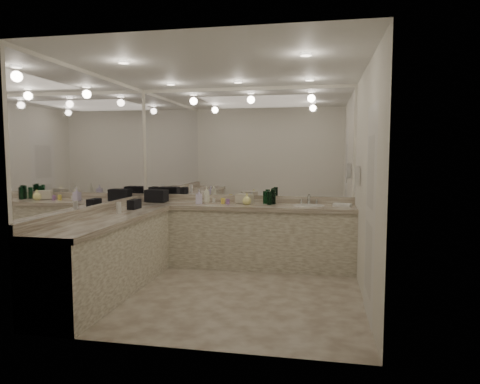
% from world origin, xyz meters
% --- Properties ---
extents(floor, '(3.20, 3.20, 0.00)m').
position_xyz_m(floor, '(0.00, 0.00, 0.00)').
color(floor, '#BFB2A0').
rests_on(floor, ground).
extents(ceiling, '(3.20, 3.20, 0.00)m').
position_xyz_m(ceiling, '(0.00, 0.00, 2.60)').
color(ceiling, white).
rests_on(ceiling, floor).
extents(wall_back, '(3.20, 0.02, 2.60)m').
position_xyz_m(wall_back, '(0.00, 1.50, 1.30)').
color(wall_back, white).
rests_on(wall_back, floor).
extents(wall_left, '(0.02, 3.00, 2.60)m').
position_xyz_m(wall_left, '(-1.60, 0.00, 1.30)').
color(wall_left, white).
rests_on(wall_left, floor).
extents(wall_right, '(0.02, 3.00, 2.60)m').
position_xyz_m(wall_right, '(1.60, 0.00, 1.30)').
color(wall_right, white).
rests_on(wall_right, floor).
extents(vanity_back_base, '(3.20, 0.60, 0.84)m').
position_xyz_m(vanity_back_base, '(0.00, 1.20, 0.42)').
color(vanity_back_base, silver).
rests_on(vanity_back_base, floor).
extents(vanity_back_top, '(3.20, 0.64, 0.06)m').
position_xyz_m(vanity_back_top, '(0.00, 1.19, 0.87)').
color(vanity_back_top, beige).
rests_on(vanity_back_top, vanity_back_base).
extents(vanity_left_base, '(0.60, 2.40, 0.84)m').
position_xyz_m(vanity_left_base, '(-1.30, -0.30, 0.42)').
color(vanity_left_base, silver).
rests_on(vanity_left_base, floor).
extents(vanity_left_top, '(0.64, 2.42, 0.06)m').
position_xyz_m(vanity_left_top, '(-1.29, -0.30, 0.87)').
color(vanity_left_top, beige).
rests_on(vanity_left_top, vanity_left_base).
extents(backsplash_back, '(3.20, 0.04, 0.10)m').
position_xyz_m(backsplash_back, '(0.00, 1.48, 0.95)').
color(backsplash_back, beige).
rests_on(backsplash_back, vanity_back_top).
extents(backsplash_left, '(0.04, 3.00, 0.10)m').
position_xyz_m(backsplash_left, '(-1.58, 0.00, 0.95)').
color(backsplash_left, beige).
rests_on(backsplash_left, vanity_left_top).
extents(mirror_back, '(3.12, 0.01, 1.55)m').
position_xyz_m(mirror_back, '(0.00, 1.49, 1.77)').
color(mirror_back, white).
rests_on(mirror_back, wall_back).
extents(mirror_left, '(0.01, 2.92, 1.55)m').
position_xyz_m(mirror_left, '(-1.59, 0.00, 1.77)').
color(mirror_left, white).
rests_on(mirror_left, wall_left).
extents(sink, '(0.44, 0.44, 0.03)m').
position_xyz_m(sink, '(0.95, 1.20, 0.90)').
color(sink, white).
rests_on(sink, vanity_back_top).
extents(faucet, '(0.24, 0.16, 0.14)m').
position_xyz_m(faucet, '(0.95, 1.41, 0.97)').
color(faucet, silver).
rests_on(faucet, vanity_back_top).
extents(wall_phone, '(0.06, 0.10, 0.24)m').
position_xyz_m(wall_phone, '(1.56, 0.70, 1.35)').
color(wall_phone, white).
rests_on(wall_phone, wall_right).
extents(door, '(0.02, 0.82, 2.10)m').
position_xyz_m(door, '(1.59, -0.50, 1.05)').
color(door, white).
rests_on(door, wall_right).
extents(black_toiletry_bag, '(0.32, 0.21, 0.18)m').
position_xyz_m(black_toiletry_bag, '(-1.29, 1.21, 0.99)').
color(black_toiletry_bag, black).
rests_on(black_toiletry_bag, vanity_back_top).
extents(black_bag_spill, '(0.11, 0.23, 0.12)m').
position_xyz_m(black_bag_spill, '(-1.30, 0.44, 0.96)').
color(black_bag_spill, black).
rests_on(black_bag_spill, vanity_left_top).
extents(cream_cosmetic_case, '(0.27, 0.23, 0.14)m').
position_xyz_m(cream_cosmetic_case, '(0.03, 1.27, 0.97)').
color(cream_cosmetic_case, beige).
rests_on(cream_cosmetic_case, vanity_back_top).
extents(hand_towel, '(0.27, 0.21, 0.04)m').
position_xyz_m(hand_towel, '(1.41, 1.21, 0.92)').
color(hand_towel, white).
rests_on(hand_towel, vanity_back_top).
extents(lotion_left, '(0.06, 0.06, 0.14)m').
position_xyz_m(lotion_left, '(-1.30, 0.00, 0.97)').
color(lotion_left, white).
rests_on(lotion_left, vanity_left_top).
extents(soap_bottle_a, '(0.11, 0.11, 0.24)m').
position_xyz_m(soap_bottle_a, '(-0.54, 1.28, 1.02)').
color(soap_bottle_a, white).
rests_on(soap_bottle_a, vanity_back_top).
extents(soap_bottle_b, '(0.11, 0.11, 0.21)m').
position_xyz_m(soap_bottle_b, '(-0.62, 1.15, 1.00)').
color(soap_bottle_b, white).
rests_on(soap_bottle_b, vanity_back_top).
extents(soap_bottle_c, '(0.16, 0.16, 0.16)m').
position_xyz_m(soap_bottle_c, '(0.08, 1.17, 0.98)').
color(soap_bottle_c, '#FFF890').
rests_on(soap_bottle_c, vanity_back_top).
extents(green_bottle_0, '(0.07, 0.07, 0.21)m').
position_xyz_m(green_bottle_0, '(0.44, 1.35, 1.00)').
color(green_bottle_0, '#134D27').
rests_on(green_bottle_0, vanity_back_top).
extents(green_bottle_1, '(0.07, 0.07, 0.18)m').
position_xyz_m(green_bottle_1, '(0.33, 1.34, 0.99)').
color(green_bottle_1, '#134D27').
rests_on(green_bottle_1, vanity_back_top).
extents(green_bottle_2, '(0.06, 0.06, 0.19)m').
position_xyz_m(green_bottle_2, '(0.40, 1.21, 1.00)').
color(green_bottle_2, '#134D27').
rests_on(green_bottle_2, vanity_back_top).
extents(green_bottle_3, '(0.06, 0.06, 0.22)m').
position_xyz_m(green_bottle_3, '(0.44, 1.31, 1.01)').
color(green_bottle_3, '#134D27').
rests_on(green_bottle_3, vanity_back_top).
extents(green_bottle_4, '(0.07, 0.07, 0.18)m').
position_xyz_m(green_bottle_4, '(0.42, 1.30, 0.99)').
color(green_bottle_4, '#134D27').
rests_on(green_bottle_4, vanity_back_top).
extents(amenity_bottle_0, '(0.04, 0.04, 0.07)m').
position_xyz_m(amenity_bottle_0, '(-1.25, 1.30, 0.93)').
color(amenity_bottle_0, '#F2D84C').
rests_on(amenity_bottle_0, vanity_back_top).
extents(amenity_bottle_1, '(0.06, 0.06, 0.08)m').
position_xyz_m(amenity_bottle_1, '(-0.28, 1.21, 0.94)').
color(amenity_bottle_1, '#F2D84C').
rests_on(amenity_bottle_1, vanity_back_top).
extents(amenity_bottle_2, '(0.06, 0.06, 0.14)m').
position_xyz_m(amenity_bottle_2, '(0.07, 1.31, 0.97)').
color(amenity_bottle_2, white).
rests_on(amenity_bottle_2, vanity_back_top).
extents(amenity_bottle_3, '(0.05, 0.05, 0.08)m').
position_xyz_m(amenity_bottle_3, '(-0.20, 1.19, 0.94)').
color(amenity_bottle_3, '#9966B2').
rests_on(amenity_bottle_3, vanity_back_top).
extents(amenity_bottle_4, '(0.05, 0.05, 0.06)m').
position_xyz_m(amenity_bottle_4, '(-0.44, 1.31, 0.93)').
color(amenity_bottle_4, white).
rests_on(amenity_bottle_4, vanity_back_top).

